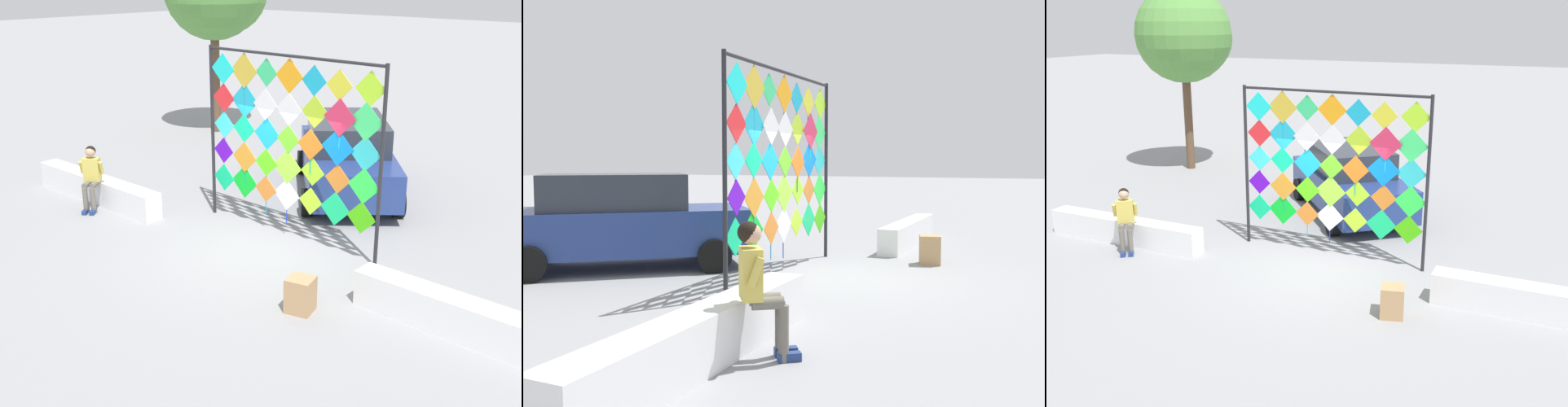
{
  "view_description": "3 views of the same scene",
  "coord_description": "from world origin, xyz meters",
  "views": [
    {
      "loc": [
        7.55,
        -8.39,
        5.02
      ],
      "look_at": [
        0.02,
        0.13,
        0.9
      ],
      "focal_mm": 44.55,
      "sensor_mm": 36.0,
      "label": 1
    },
    {
      "loc": [
        -9.35,
        -3.35,
        2.03
      ],
      "look_at": [
        -0.4,
        0.7,
        1.3
      ],
      "focal_mm": 40.27,
      "sensor_mm": 36.0,
      "label": 2
    },
    {
      "loc": [
        4.65,
        -10.51,
        4.98
      ],
      "look_at": [
        -0.18,
        0.15,
        1.36
      ],
      "focal_mm": 41.41,
      "sensor_mm": 36.0,
      "label": 3
    }
  ],
  "objects": [
    {
      "name": "cardboard_box_large",
      "position": [
        2.09,
        -1.29,
        0.28
      ],
      "size": [
        0.49,
        0.48,
        0.57
      ],
      "primitive_type": "cube",
      "rotation": [
        0.0,
        0.0,
        0.25
      ],
      "color": "tan",
      "rests_on": "ground"
    },
    {
      "name": "kite_display_rack",
      "position": [
        0.06,
        0.89,
        2.12
      ],
      "size": [
        4.19,
        0.11,
        3.61
      ],
      "color": "#232328",
      "rests_on": "ground"
    },
    {
      "name": "parked_car",
      "position": [
        -0.66,
        3.94,
        0.9
      ],
      "size": [
        4.44,
        4.76,
        1.77
      ],
      "color": "navy",
      "rests_on": "ground"
    },
    {
      "name": "seated_vendor",
      "position": [
        -4.18,
        -0.74,
        0.83
      ],
      "size": [
        0.65,
        0.69,
        1.42
      ],
      "color": "#666056",
      "rests_on": "ground"
    },
    {
      "name": "plaza_ledge_left",
      "position": [
        -4.59,
        -0.33,
        0.29
      ],
      "size": [
        4.03,
        0.44,
        0.58
      ],
      "primitive_type": "cube",
      "color": "white",
      "rests_on": "ground"
    },
    {
      "name": "ground",
      "position": [
        0.0,
        0.0,
        0.0
      ],
      "size": [
        120.0,
        120.0,
        0.0
      ],
      "primitive_type": "plane",
      "color": "gray"
    },
    {
      "name": "plaza_ledge_right",
      "position": [
        4.59,
        -0.33,
        0.29
      ],
      "size": [
        4.03,
        0.44,
        0.58
      ],
      "primitive_type": "cube",
      "color": "white",
      "rests_on": "ground"
    }
  ]
}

